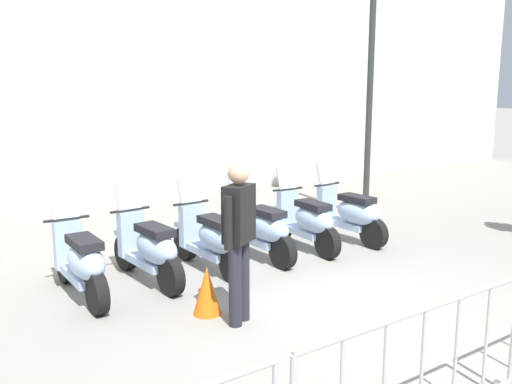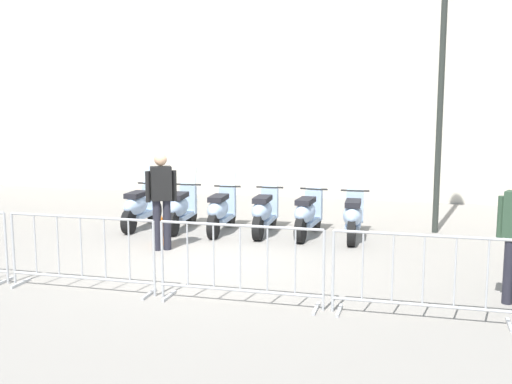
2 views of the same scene
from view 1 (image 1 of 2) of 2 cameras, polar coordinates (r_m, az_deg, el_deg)
The scene contains 11 objects.
ground_plane at distance 6.19m, azimuth 9.13°, elevation -12.86°, with size 120.00×120.00×0.00m, color gray.
motorcycle_0 at distance 6.78m, azimuth -17.90°, elevation -7.04°, with size 0.61×1.72×1.24m.
motorcycle_1 at distance 7.10m, azimuth -11.17°, elevation -5.91°, with size 0.68×1.71×1.24m.
motorcycle_2 at distance 7.43m, azimuth -4.79°, elevation -5.00°, with size 0.65×1.72×1.24m.
motorcycle_3 at distance 7.95m, azimuth 0.41°, elevation -3.92°, with size 0.64×1.72×1.24m.
motorcycle_4 at distance 8.45m, azimuth 5.29°, elevation -3.07°, with size 0.56×1.73×1.24m.
motorcycle_5 at distance 9.02m, azimuth 9.71°, elevation -2.31°, with size 0.67×1.72×1.24m.
barrier_segment_2 at distance 4.01m, azimuth 16.95°, elevation -18.63°, with size 2.21×0.72×1.07m.
street_lamp at distance 10.73m, azimuth 12.14°, elevation 16.81°, with size 0.36×0.36×6.08m.
officer_by_barriers at distance 5.67m, azimuth -1.81°, elevation -4.44°, with size 0.45×0.39×1.73m.
traffic_cone at distance 6.12m, azimuth -5.16°, elevation -10.25°, with size 0.32×0.32×0.55m, color orange.
Camera 1 is at (-3.36, -4.58, 2.46)m, focal length 38.06 mm.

